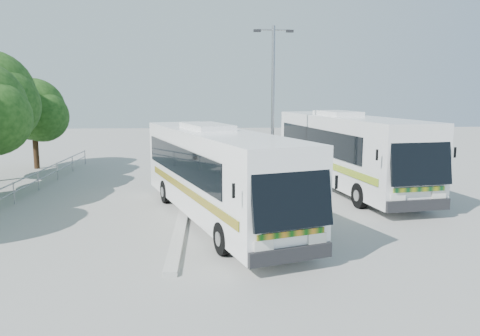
{
  "coord_description": "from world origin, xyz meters",
  "views": [
    {
      "loc": [
        -1.15,
        -18.06,
        4.9
      ],
      "look_at": [
        0.15,
        2.96,
        1.55
      ],
      "focal_mm": 35.0,
      "sensor_mm": 36.0,
      "label": 1
    }
  ],
  "objects": [
    {
      "name": "lamppost",
      "position": [
        2.0,
        5.79,
        4.55
      ],
      "size": [
        2.02,
        0.29,
        8.24
      ],
      "rotation": [
        0.0,
        0.0,
        0.05
      ],
      "color": "#92949A",
      "rests_on": "ground"
    },
    {
      "name": "tree_far_e",
      "position": [
        -12.63,
        13.3,
        3.89
      ],
      "size": [
        4.54,
        4.28,
        5.92
      ],
      "color": "#382314",
      "rests_on": "ground"
    },
    {
      "name": "railing",
      "position": [
        -10.0,
        4.0,
        0.74
      ],
      "size": [
        0.06,
        22.0,
        1.0
      ],
      "color": "gray",
      "rests_on": "ground"
    },
    {
      "name": "kerb_divider",
      "position": [
        -2.3,
        2.0,
        0.07
      ],
      "size": [
        0.4,
        16.0,
        0.15
      ],
      "primitive_type": "cube",
      "color": "#B2B2AD",
      "rests_on": "ground"
    },
    {
      "name": "coach_adjacent",
      "position": [
        5.83,
        5.76,
        2.06
      ],
      "size": [
        4.8,
        13.81,
        3.76
      ],
      "rotation": [
        0.0,
        0.0,
        0.16
      ],
      "color": "white",
      "rests_on": "ground"
    },
    {
      "name": "coach_main",
      "position": [
        -0.99,
        -0.12,
        1.92
      ],
      "size": [
        6.39,
        12.73,
        3.5
      ],
      "rotation": [
        0.0,
        0.0,
        0.33
      ],
      "color": "white",
      "rests_on": "ground"
    },
    {
      "name": "ground",
      "position": [
        0.0,
        0.0,
        0.0
      ],
      "size": [
        100.0,
        100.0,
        0.0
      ],
      "primitive_type": "plane",
      "color": "gray",
      "rests_on": "ground"
    }
  ]
}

